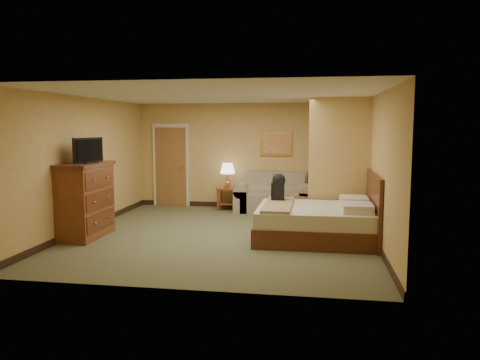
% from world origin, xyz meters
% --- Properties ---
extents(floor, '(6.00, 6.00, 0.00)m').
position_xyz_m(floor, '(0.00, 0.00, 0.00)').
color(floor, brown).
rests_on(floor, ground).
extents(ceiling, '(6.00, 6.00, 0.00)m').
position_xyz_m(ceiling, '(0.00, 0.00, 2.60)').
color(ceiling, white).
rests_on(ceiling, back_wall).
extents(back_wall, '(5.50, 0.02, 2.60)m').
position_xyz_m(back_wall, '(0.00, 3.00, 1.30)').
color(back_wall, tan).
rests_on(back_wall, floor).
extents(left_wall, '(0.02, 6.00, 2.60)m').
position_xyz_m(left_wall, '(-2.75, 0.00, 1.30)').
color(left_wall, tan).
rests_on(left_wall, floor).
extents(right_wall, '(0.02, 6.00, 2.60)m').
position_xyz_m(right_wall, '(2.75, 0.00, 1.30)').
color(right_wall, tan).
rests_on(right_wall, floor).
extents(partition, '(1.20, 0.15, 2.60)m').
position_xyz_m(partition, '(2.15, 0.93, 1.30)').
color(partition, tan).
rests_on(partition, floor).
extents(door, '(0.94, 0.16, 2.10)m').
position_xyz_m(door, '(-1.95, 2.96, 1.03)').
color(door, beige).
rests_on(door, floor).
extents(baseboard, '(5.50, 0.02, 0.12)m').
position_xyz_m(baseboard, '(0.00, 2.99, 0.06)').
color(baseboard, black).
rests_on(baseboard, floor).
extents(loveseat, '(1.86, 0.86, 0.94)m').
position_xyz_m(loveseat, '(0.73, 2.58, 0.31)').
color(loveseat, gray).
rests_on(loveseat, floor).
extents(side_table, '(0.49, 0.49, 0.54)m').
position_xyz_m(side_table, '(-0.42, 2.65, 0.36)').
color(side_table, brown).
rests_on(side_table, floor).
extents(table_lamp, '(0.36, 0.36, 0.59)m').
position_xyz_m(table_lamp, '(-0.42, 2.65, 0.99)').
color(table_lamp, '#B98044').
rests_on(table_lamp, side_table).
extents(coffee_table, '(0.95, 0.95, 0.49)m').
position_xyz_m(coffee_table, '(1.17, 1.53, 0.35)').
color(coffee_table, brown).
rests_on(coffee_table, floor).
extents(wall_picture, '(0.77, 0.04, 0.60)m').
position_xyz_m(wall_picture, '(0.73, 2.97, 1.60)').
color(wall_picture, '#B78E3F').
rests_on(wall_picture, back_wall).
extents(dresser, '(0.68, 1.29, 1.38)m').
position_xyz_m(dresser, '(-2.47, -0.59, 0.70)').
color(dresser, brown).
rests_on(dresser, floor).
extents(tv, '(0.26, 0.74, 0.46)m').
position_xyz_m(tv, '(-2.38, -0.59, 1.59)').
color(tv, black).
rests_on(tv, dresser).
extents(bed, '(2.20, 1.87, 1.21)m').
position_xyz_m(bed, '(1.81, -0.10, 0.33)').
color(bed, '#492011').
rests_on(bed, floor).
extents(backpack, '(0.25, 0.33, 0.55)m').
position_xyz_m(backpack, '(1.00, 0.37, 0.88)').
color(backpack, black).
rests_on(backpack, bed).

